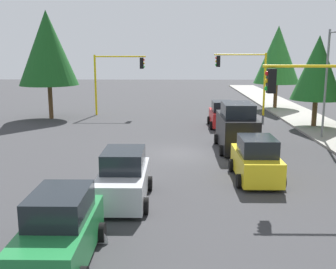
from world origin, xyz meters
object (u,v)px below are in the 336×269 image
at_px(car_yellow, 256,160).
at_px(car_red, 222,115).
at_px(traffic_signal_near_left, 327,101).
at_px(traffic_signal_far_right, 116,73).
at_px(tree_roadside_mid, 318,68).
at_px(delivery_van_black, 236,128).
at_px(traffic_signal_far_left, 244,71).
at_px(tree_opposite_side, 47,48).
at_px(street_lamp_curbside, 329,73).
at_px(car_green, 60,232).
at_px(tree_roadside_far, 278,55).
at_px(car_silver, 124,178).

bearing_deg(car_yellow, car_red, -179.79).
relative_size(traffic_signal_near_left, traffic_signal_far_right, 0.98).
relative_size(tree_roadside_mid, delivery_van_black, 1.42).
relative_size(traffic_signal_far_left, car_yellow, 1.41).
height_order(tree_opposite_side, car_yellow, tree_opposite_side).
relative_size(street_lamp_curbside, car_green, 1.70).
height_order(traffic_signal_far_right, car_red, traffic_signal_far_right).
bearing_deg(car_red, tree_opposite_side, -104.57).
xyz_separation_m(traffic_signal_far_right, street_lamp_curbside, (10.39, 14.84, 0.56)).
distance_m(delivery_van_black, car_red, 7.37).
relative_size(traffic_signal_near_left, tree_roadside_mid, 0.77).
relative_size(tree_roadside_far, car_yellow, 2.06).
distance_m(traffic_signal_far_left, traffic_signal_near_left, 20.00).
xyz_separation_m(traffic_signal_far_left, delivery_van_black, (13.03, -2.54, -2.62)).
xyz_separation_m(car_red, car_green, (20.42, -6.70, 0.00)).
distance_m(traffic_signal_far_right, tree_roadside_far, 15.73).
height_order(traffic_signal_far_right, car_yellow, traffic_signal_far_right).
bearing_deg(tree_roadside_mid, traffic_signal_far_left, -144.18).
height_order(delivery_van_black, car_green, delivery_van_black).
height_order(tree_roadside_mid, car_silver, tree_roadside_mid).
xyz_separation_m(street_lamp_curbside, car_green, (15.71, -12.77, -3.45)).
bearing_deg(delivery_van_black, car_green, -27.16).
bearing_deg(tree_roadside_mid, car_red, -92.74).
bearing_deg(car_yellow, car_green, -42.25).
distance_m(delivery_van_black, car_silver, 10.04).
bearing_deg(car_red, traffic_signal_far_left, 155.83).
bearing_deg(delivery_van_black, traffic_signal_far_left, 168.98).
xyz_separation_m(tree_opposite_side, delivery_van_black, (11.03, 14.13, -4.62)).
bearing_deg(street_lamp_curbside, delivery_van_black, -66.47).
bearing_deg(car_silver, traffic_signal_far_right, -171.43).
distance_m(street_lamp_curbside, tree_opposite_side, 21.93).
bearing_deg(tree_roadside_mid, traffic_signal_near_left, -17.35).
distance_m(tree_opposite_side, delivery_van_black, 18.51).
distance_m(tree_roadside_mid, car_yellow, 14.82).
distance_m(traffic_signal_near_left, street_lamp_curbside, 10.27).
xyz_separation_m(car_silver, car_yellow, (-2.72, 5.59, -0.00)).
distance_m(traffic_signal_near_left, tree_roadside_far, 24.36).
xyz_separation_m(tree_roadside_far, delivery_van_black, (17.03, -6.37, -4.00)).
relative_size(tree_roadside_far, car_silver, 2.01).
height_order(car_green, car_yellow, same).
height_order(traffic_signal_near_left, tree_roadside_mid, tree_roadside_mid).
bearing_deg(tree_roadside_far, traffic_signal_far_left, -43.76).
distance_m(traffic_signal_far_right, tree_opposite_side, 6.09).
height_order(traffic_signal_far_left, car_green, traffic_signal_far_left).
bearing_deg(delivery_van_black, traffic_signal_near_left, 19.71).
distance_m(delivery_van_black, car_yellow, 5.65).
bearing_deg(traffic_signal_far_right, car_green, 4.54).
bearing_deg(car_green, tree_opposite_side, -162.86).
bearing_deg(tree_opposite_side, car_red, 75.43).
bearing_deg(tree_roadside_mid, car_yellow, -28.32).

